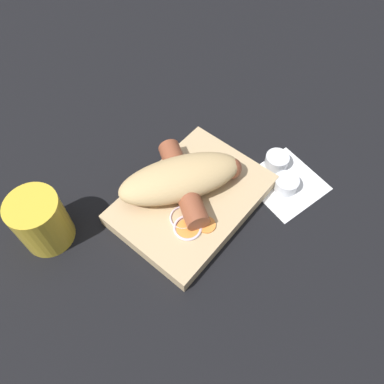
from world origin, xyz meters
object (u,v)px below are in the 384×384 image
food_tray (192,200)px  condiment_cup_far (276,161)px  drink_glass (41,221)px  bread_roll (179,179)px  sausage (185,181)px  condiment_cup_near (286,184)px

food_tray → condiment_cup_far: bearing=-21.8°
food_tray → drink_glass: 0.23m
condiment_cup_far → drink_glass: drink_glass is taller
bread_roll → condiment_cup_far: bearing=-28.6°
sausage → condiment_cup_far: sausage is taller
food_tray → sausage: bearing=75.6°
food_tray → bread_roll: size_ratio=1.16×
condiment_cup_near → condiment_cup_far: bearing=51.1°
food_tray → drink_glass: drink_glass is taller
condiment_cup_near → bread_roll: bearing=135.5°
food_tray → drink_glass: size_ratio=2.63×
sausage → condiment_cup_far: (0.15, -0.08, -0.03)m
sausage → drink_glass: drink_glass is taller
bread_roll → drink_glass: (-0.18, 0.11, -0.00)m
sausage → food_tray: bearing=-104.4°
food_tray → condiment_cup_far: size_ratio=5.96×
food_tray → condiment_cup_near: food_tray is taller
sausage → condiment_cup_near: size_ratio=4.15×
bread_roll → condiment_cup_far: 0.18m
food_tray → bread_roll: 0.04m
sausage → drink_glass: 0.22m
condiment_cup_near → drink_glass: size_ratio=0.44×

